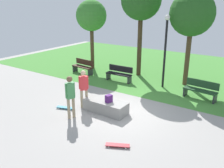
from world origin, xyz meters
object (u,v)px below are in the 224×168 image
skater_performing_trick (70,94)px  park_bench_far_right (119,73)px  skateboard_spare (118,145)px  park_bench_center_lawn (83,66)px  skateboard_by_ledge (65,107)px  park_bench_by_oak (201,90)px  skater_watching (84,86)px  tree_leaning_ash (141,1)px  tree_slender_maple (192,14)px  tree_tall_oak (91,16)px  lamp_post (166,44)px  concrete_ledge (105,106)px  backpack_on_ledge (109,99)px

skater_performing_trick → park_bench_far_right: (-0.98, 5.20, -0.58)m
skateboard_spare → park_bench_center_lawn: park_bench_center_lawn is taller
skateboard_by_ledge → skateboard_spare: (3.56, -1.18, 0.00)m
skateboard_by_ledge → park_bench_by_oak: (4.66, 4.59, 0.42)m
park_bench_by_oak → park_bench_center_lawn: bearing=178.7°
skater_watching → tree_leaning_ash: size_ratio=0.30×
park_bench_center_lawn → skater_watching: bearing=-48.9°
park_bench_center_lawn → tree_slender_maple: (6.36, 1.52, 3.42)m
skater_watching → skateboard_spare: 3.59m
tree_tall_oak → lamp_post: 5.94m
lamp_post → park_bench_center_lawn: bearing=-175.6°
concrete_ledge → lamp_post: (0.78, 4.41, 2.14)m
skater_performing_trick → park_bench_by_oak: skater_performing_trick is taller
concrete_ledge → skater_watching: skater_watching is taller
lamp_post → backpack_on_ledge: bearing=-97.4°
tree_slender_maple → tree_leaning_ash: size_ratio=0.88×
park_bench_far_right → tree_tall_oak: size_ratio=0.34×
skateboard_spare → park_bench_far_right: park_bench_far_right is taller
skateboard_spare → park_bench_by_oak: park_bench_by_oak is taller
backpack_on_ledge → park_bench_by_oak: size_ratio=0.19×
park_bench_center_lawn → park_bench_by_oak: size_ratio=1.00×
backpack_on_ledge → skater_watching: (-1.27, -0.11, 0.34)m
skater_performing_trick → tree_leaning_ash: 7.82m
tree_tall_oak → park_bench_center_lawn: bearing=-78.2°
backpack_on_ledge → skateboard_by_ledge: (-1.88, -0.73, -0.61)m
park_bench_by_oak → tree_slender_maple: 4.04m
park_bench_by_oak → tree_leaning_ash: size_ratio=0.28×
skater_watching → tree_leaning_ash: bearing=93.6°
skater_watching → park_bench_center_lawn: (-3.61, 4.14, -0.53)m
skater_watching → skateboard_by_ledge: size_ratio=2.11×
tree_leaning_ash → backpack_on_ledge: bearing=-74.1°
skater_watching → skateboard_spare: (2.95, -1.80, -0.95)m
concrete_ledge → skateboard_by_ledge: 1.85m
tree_slender_maple → skater_watching: bearing=-115.9°
tree_leaning_ash → lamp_post: 3.37m
backpack_on_ledge → park_bench_far_right: 4.46m
skater_watching → park_bench_far_right: 4.19m
tree_tall_oak → backpack_on_ledge: bearing=-46.2°
concrete_ledge → tree_leaning_ash: size_ratio=0.33×
park_bench_center_lawn → tree_slender_maple: size_ratio=0.32×
lamp_post → tree_leaning_ash: bearing=149.9°
skateboard_spare → skater_performing_trick: bearing=165.6°
backpack_on_ledge → tree_tall_oak: tree_tall_oak is taller
tree_leaning_ash → lamp_post: bearing=-30.1°
skateboard_by_ledge → park_bench_far_right: park_bench_far_right is taller
skateboard_by_ledge → tree_tall_oak: (-3.29, 6.12, 3.54)m
park_bench_center_lawn → tree_tall_oak: bearing=101.8°
concrete_ledge → tree_slender_maple: bearing=73.1°
backpack_on_ledge → skater_watching: 1.32m
lamp_post → tree_slender_maple: bearing=51.0°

